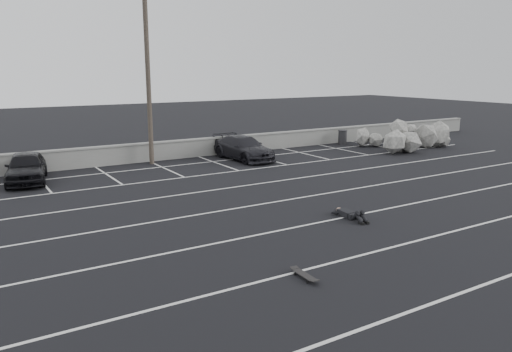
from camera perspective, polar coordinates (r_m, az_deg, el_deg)
ground at (r=17.73m, az=9.81°, el=-4.74°), size 120.00×120.00×0.00m
seawall at (r=29.31m, az=-8.52°, el=3.11°), size 50.00×0.45×1.06m
stall_lines at (r=21.06m, az=1.71°, el=-1.84°), size 36.00×20.05×0.01m
car_left at (r=25.06m, az=-24.78°, el=0.93°), size 2.41×4.35×1.40m
car_right at (r=28.52m, az=-1.42°, el=3.23°), size 2.06×4.65×1.33m
utility_pole at (r=27.44m, az=-12.25°, el=11.32°), size 1.27×0.25×9.51m
trash_bin at (r=34.80m, az=9.86°, el=4.41°), size 0.81×0.81×0.98m
riprap_pile at (r=34.14m, az=17.21°, el=3.99°), size 6.55×5.11×1.53m
person at (r=17.89m, az=10.28°, el=-3.91°), size 1.23×2.26×0.42m
skateboard at (r=12.70m, az=5.55°, el=-11.22°), size 0.27×0.85×0.10m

